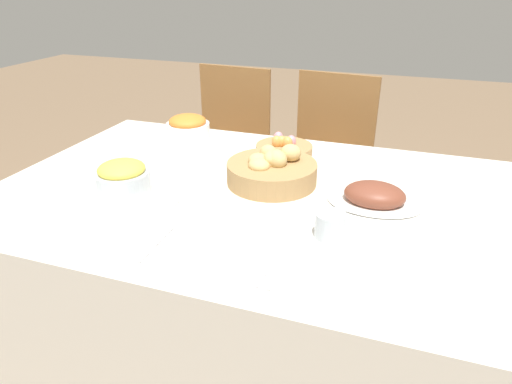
% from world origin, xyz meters
% --- Properties ---
extents(ground_plane, '(12.00, 12.00, 0.00)m').
position_xyz_m(ground_plane, '(0.00, 0.00, 0.00)').
color(ground_plane, '#7F664C').
extents(dining_table, '(1.78, 1.12, 0.75)m').
position_xyz_m(dining_table, '(0.00, 0.00, 0.37)').
color(dining_table, silver).
rests_on(dining_table, ground).
extents(chair_far_left, '(0.45, 0.45, 0.94)m').
position_xyz_m(chair_far_left, '(-0.52, 0.92, 0.50)').
color(chair_far_left, olive).
rests_on(chair_far_left, ground).
extents(chair_far_center, '(0.47, 0.47, 0.94)m').
position_xyz_m(chair_far_center, '(0.04, 0.92, 0.50)').
color(chair_far_center, olive).
rests_on(chair_far_center, ground).
extents(bread_basket, '(0.30, 0.30, 0.13)m').
position_xyz_m(bread_basket, '(0.00, 0.08, 0.79)').
color(bread_basket, '#AD8451').
rests_on(bread_basket, dining_table).
extents(egg_basket, '(0.22, 0.22, 0.08)m').
position_xyz_m(egg_basket, '(-0.04, 0.37, 0.77)').
color(egg_basket, '#AD8451').
rests_on(egg_basket, dining_table).
extents(ham_platter, '(0.29, 0.20, 0.08)m').
position_xyz_m(ham_platter, '(0.35, 0.03, 0.77)').
color(ham_platter, white).
rests_on(ham_platter, dining_table).
extents(pineapple_bowl, '(0.18, 0.18, 0.10)m').
position_xyz_m(pineapple_bowl, '(-0.44, -0.14, 0.80)').
color(pineapple_bowl, silver).
rests_on(pineapple_bowl, dining_table).
extents(carrot_bowl, '(0.19, 0.19, 0.10)m').
position_xyz_m(carrot_bowl, '(-0.48, 0.41, 0.80)').
color(carrot_bowl, white).
rests_on(carrot_bowl, dining_table).
extents(dinner_plate, '(0.26, 0.26, 0.01)m').
position_xyz_m(dinner_plate, '(-0.01, -0.39, 0.75)').
color(dinner_plate, white).
rests_on(dinner_plate, dining_table).
extents(fork, '(0.01, 0.19, 0.00)m').
position_xyz_m(fork, '(-0.17, -0.39, 0.75)').
color(fork, '#B7B7BC').
rests_on(fork, dining_table).
extents(knife, '(0.01, 0.19, 0.00)m').
position_xyz_m(knife, '(0.14, -0.39, 0.75)').
color(knife, '#B7B7BC').
rests_on(knife, dining_table).
extents(spoon, '(0.01, 0.19, 0.00)m').
position_xyz_m(spoon, '(0.17, -0.39, 0.75)').
color(spoon, '#B7B7BC').
rests_on(spoon, dining_table).
extents(drinking_cup, '(0.08, 0.08, 0.07)m').
position_xyz_m(drinking_cup, '(0.25, -0.21, 0.78)').
color(drinking_cup, silver).
rests_on(drinking_cup, dining_table).
extents(butter_dish, '(0.12, 0.07, 0.03)m').
position_xyz_m(butter_dish, '(-0.26, -0.23, 0.76)').
color(butter_dish, white).
rests_on(butter_dish, dining_table).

